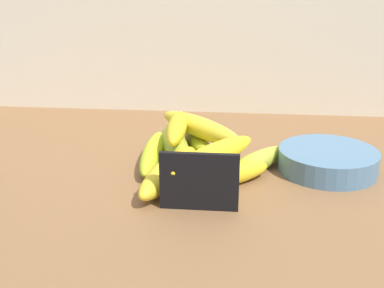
{
  "coord_description": "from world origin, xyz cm",
  "views": [
    {
      "loc": [
        12.06,
        -71.84,
        35.07
      ],
      "look_at": [
        4.73,
        2.13,
        8.0
      ],
      "focal_mm": 45.65,
      "sensor_mm": 36.0,
      "label": 1
    }
  ],
  "objects": [
    {
      "name": "counter_top",
      "position": [
        0.0,
        0.0,
        1.5
      ],
      "size": [
        110.0,
        76.0,
        3.0
      ],
      "primitive_type": "cube",
      "color": "brown",
      "rests_on": "ground"
    },
    {
      "name": "chalkboard_sign",
      "position": [
        6.99,
        -10.64,
        6.86
      ],
      "size": [
        11.0,
        1.8,
        8.4
      ],
      "color": "black",
      "rests_on": "counter_top"
    },
    {
      "name": "fruit_bowl",
      "position": [
        27.09,
        5.02,
        4.87
      ],
      "size": [
        16.31,
        16.31,
        3.73
      ],
      "primitive_type": "cylinder",
      "color": "teal",
      "rests_on": "counter_top"
    },
    {
      "name": "banana_0",
      "position": [
        -2.47,
        6.14,
        4.74
      ],
      "size": [
        4.15,
        20.08,
        3.49
      ],
      "primitive_type": "ellipsoid",
      "rotation": [
        0.0,
        0.0,
        1.6
      ],
      "color": "#AFC725",
      "rests_on": "counter_top"
    },
    {
      "name": "banana_1",
      "position": [
        5.28,
        10.73,
        4.66
      ],
      "size": [
        9.61,
        18.57,
        3.32
      ],
      "primitive_type": "ellipsoid",
      "rotation": [
        0.0,
        0.0,
        1.93
      ],
      "color": "gold",
      "rests_on": "counter_top"
    },
    {
      "name": "banana_2",
      "position": [
        9.71,
        -3.05,
        4.86
      ],
      "size": [
        16.4,
        12.4,
        3.73
      ],
      "primitive_type": "ellipsoid",
      "rotation": [
        0.0,
        0.0,
        0.57
      ],
      "color": "yellow",
      "rests_on": "counter_top"
    },
    {
      "name": "banana_3",
      "position": [
        14.75,
        2.68,
        4.73
      ],
      "size": [
        14.0,
        17.25,
        3.46
      ],
      "primitive_type": "ellipsoid",
      "rotation": [
        0.0,
        0.0,
        0.93
      ],
      "color": "#ADB837",
      "rests_on": "counter_top"
    },
    {
      "name": "banana_4",
      "position": [
        1.11,
        8.47,
        5.17
      ],
      "size": [
        9.59,
        21.4,
        4.34
      ],
      "primitive_type": "ellipsoid",
      "rotation": [
        0.0,
        0.0,
        4.97
      ],
      "color": "#A2B631",
      "rests_on": "counter_top"
    },
    {
      "name": "banana_5",
      "position": [
        1.74,
        -2.75,
        5.17
      ],
      "size": [
        9.44,
        20.49,
        4.34
      ],
      "primitive_type": "ellipsoid",
      "rotation": [
        0.0,
        0.0,
        1.31
      ],
      "color": "yellow",
      "rests_on": "counter_top"
    },
    {
      "name": "banana_6",
      "position": [
        8.6,
        -3.48,
        8.46
      ],
      "size": [
        13.75,
        17.34,
        3.46
      ],
      "primitive_type": "ellipsoid",
      "rotation": [
        0.0,
        0.0,
        0.95
      ],
      "color": "yellow",
      "rests_on": "banana_2"
    },
    {
      "name": "banana_7",
      "position": [
        1.6,
        7.53,
        9.01
      ],
      "size": [
        3.87,
        16.65,
        3.33
      ],
      "primitive_type": "ellipsoid",
      "rotation": [
        0.0,
        0.0,
        4.74
      ],
      "color": "gold",
      "rests_on": "banana_4"
    },
    {
      "name": "banana_8",
      "position": [
        5.23,
        10.52,
        8.18
      ],
      "size": [
        17.3,
        17.28,
        3.73
      ],
      "primitive_type": "ellipsoid",
      "rotation": [
        0.0,
        0.0,
        2.36
      ],
      "color": "yellow",
      "rests_on": "banana_1"
    }
  ]
}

